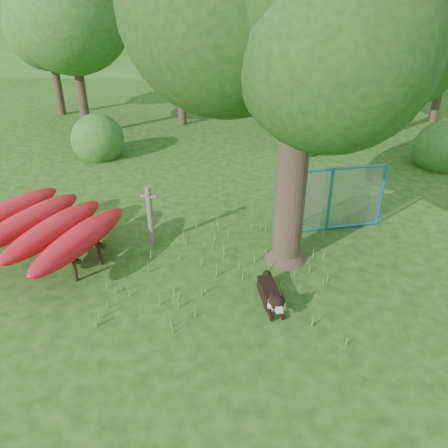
# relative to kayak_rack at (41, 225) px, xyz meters

# --- Properties ---
(ground) EXTENTS (80.00, 80.00, 0.00)m
(ground) POSITION_rel_kayak_rack_xyz_m (3.69, -1.10, -0.77)
(ground) COLOR #19440D
(ground) RESTS_ON ground
(wooden_post) EXTENTS (0.38, 0.14, 1.41)m
(wooden_post) POSITION_rel_kayak_rack_xyz_m (2.14, 0.79, -0.02)
(wooden_post) COLOR #615748
(wooden_post) RESTS_ON ground
(kayak_rack) EXTENTS (3.59, 3.89, 1.00)m
(kayak_rack) POSITION_rel_kayak_rack_xyz_m (0.00, 0.00, 0.00)
(kayak_rack) COLOR black
(kayak_rack) RESTS_ON ground
(husky_dog) EXTENTS (0.56, 1.24, 0.56)m
(husky_dog) POSITION_rel_kayak_rack_xyz_m (4.92, -1.08, -0.57)
(husky_dog) COLOR black
(husky_dog) RESTS_ON ground
(fence_section) EXTENTS (2.61, 0.96, 2.67)m
(fence_section) POSITION_rel_kayak_rack_xyz_m (6.16, 1.99, 0.03)
(fence_section) COLOR teal
(fence_section) RESTS_ON ground
(wildflower_clump) EXTENTS (0.10, 0.09, 0.22)m
(wildflower_clump) POSITION_rel_kayak_rack_xyz_m (5.14, -1.42, -0.59)
(wildflower_clump) COLOR #489A32
(wildflower_clump) RESTS_ON ground
(bg_tree_a) EXTENTS (4.40, 4.40, 6.70)m
(bg_tree_a) POSITION_rel_kayak_rack_xyz_m (-2.81, 8.90, 3.72)
(bg_tree_a) COLOR #372A1E
(bg_tree_a) RESTS_ON ground
(bg_tree_c) EXTENTS (4.00, 4.00, 6.12)m
(bg_tree_c) POSITION_rel_kayak_rack_xyz_m (5.19, 11.90, 3.34)
(bg_tree_c) COLOR #372A1E
(bg_tree_c) RESTS_ON ground
(bg_tree_f) EXTENTS (3.60, 3.60, 5.55)m
(bg_tree_f) POSITION_rel_kayak_rack_xyz_m (-5.31, 11.90, 2.96)
(bg_tree_f) COLOR #372A1E
(bg_tree_f) RESTS_ON ground
(shrub_left) EXTENTS (1.80, 1.80, 1.80)m
(shrub_left) POSITION_rel_kayak_rack_xyz_m (-1.31, 6.40, -0.77)
(shrub_left) COLOR #275E1E
(shrub_left) RESTS_ON ground
(shrub_right) EXTENTS (1.80, 1.80, 1.80)m
(shrub_right) POSITION_rel_kayak_rack_xyz_m (10.19, 6.90, -0.77)
(shrub_right) COLOR #275E1E
(shrub_right) RESTS_ON ground
(shrub_mid) EXTENTS (1.80, 1.80, 1.80)m
(shrub_mid) POSITION_rel_kayak_rack_xyz_m (5.69, 7.90, -0.77)
(shrub_mid) COLOR #275E1E
(shrub_mid) RESTS_ON ground
(wooded_hillside) EXTENTS (80.00, 12.00, 6.00)m
(wooded_hillside) POSITION_rel_kayak_rack_xyz_m (3.69, 26.90, 2.23)
(wooded_hillside) COLOR #275E1E
(wooded_hillside) RESTS_ON ground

